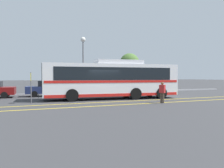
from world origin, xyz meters
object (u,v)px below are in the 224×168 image
object	(u,v)px
transit_bus	(112,79)
bus_stop_sign	(31,84)
parked_car_1	(49,88)
street_lamp	(83,50)
tree_0	(129,63)
parked_car_2	(108,88)
pedestrian_0	(162,91)

from	to	relation	value
transit_bus	bus_stop_sign	xyz separation A→B (m)	(-6.75, -0.82, -0.30)
parked_car_1	street_lamp	size ratio (longest dim) A/B	0.68
parked_car_1	tree_0	distance (m)	14.49
parked_car_2	transit_bus	bearing A→B (deg)	165.59
transit_bus	street_lamp	bearing A→B (deg)	10.56
parked_car_2	tree_0	bearing A→B (deg)	-38.94
tree_0	street_lamp	bearing A→B (deg)	-153.13
street_lamp	transit_bus	bearing A→B (deg)	-84.69
transit_bus	pedestrian_0	xyz separation A→B (m)	(2.28, -4.26, -0.87)
pedestrian_0	tree_0	world-z (taller)	tree_0
transit_bus	street_lamp	xyz separation A→B (m)	(-0.69, 7.43, 3.38)
parked_car_1	bus_stop_sign	distance (m)	6.01
street_lamp	bus_stop_sign	bearing A→B (deg)	-126.29
bus_stop_sign	street_lamp	world-z (taller)	street_lamp
bus_stop_sign	tree_0	distance (m)	19.09
parked_car_1	tree_0	size ratio (longest dim) A/B	0.83
parked_car_2	bus_stop_sign	distance (m)	9.93
bus_stop_sign	pedestrian_0	bearing A→B (deg)	-105.62
transit_bus	pedestrian_0	bearing A→B (deg)	-146.66
parked_car_1	pedestrian_0	world-z (taller)	parked_car_1
transit_bus	bus_stop_sign	size ratio (longest dim) A/B	5.36
tree_0	bus_stop_sign	bearing A→B (deg)	-139.00
parked_car_1	parked_car_2	distance (m)	6.36
tree_0	pedestrian_0	bearing A→B (deg)	-108.34
parked_car_1	parked_car_2	bearing A→B (deg)	93.71
street_lamp	parked_car_2	bearing A→B (deg)	-51.55
transit_bus	parked_car_2	world-z (taller)	transit_bus
bus_stop_sign	street_lamp	xyz separation A→B (m)	(6.06, 8.25, 3.69)
transit_bus	pedestrian_0	distance (m)	4.91
parked_car_1	bus_stop_sign	size ratio (longest dim) A/B	2.00
parked_car_2	bus_stop_sign	xyz separation A→B (m)	(-8.20, -5.55, 0.71)
street_lamp	tree_0	world-z (taller)	street_lamp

